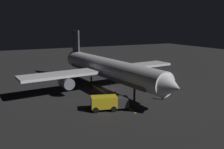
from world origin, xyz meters
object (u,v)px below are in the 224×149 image
(traffic_cone_near_right, at_px, (127,104))
(traffic_cone_far, at_px, (91,106))
(catering_truck, at_px, (133,77))
(ground_crew_worker, at_px, (163,95))
(traffic_cone_under_wing, at_px, (115,92))
(airliner, at_px, (106,69))
(traffic_cone_near_left, at_px, (110,104))
(baggage_truck, at_px, (108,103))

(traffic_cone_near_right, distance_m, traffic_cone_far, 5.94)
(catering_truck, relative_size, traffic_cone_near_right, 10.50)
(ground_crew_worker, xyz_separation_m, traffic_cone_far, (12.90, -1.86, -0.64))
(ground_crew_worker, bearing_deg, traffic_cone_far, -8.20)
(catering_truck, xyz_separation_m, traffic_cone_under_wing, (7.63, 5.83, -0.96))
(airliner, bearing_deg, catering_truck, -164.13)
(ground_crew_worker, distance_m, traffic_cone_near_left, 9.86)
(airliner, height_order, traffic_cone_near_left, airliner)
(airliner, height_order, catering_truck, airliner)
(baggage_truck, relative_size, ground_crew_worker, 3.50)
(catering_truck, xyz_separation_m, traffic_cone_far, (14.98, 11.60, -0.96))
(traffic_cone_near_right, height_order, traffic_cone_far, same)
(baggage_truck, relative_size, traffic_cone_near_left, 11.09)
(baggage_truck, height_order, catering_truck, catering_truck)
(airliner, bearing_deg, traffic_cone_under_wing, 94.34)
(traffic_cone_near_left, xyz_separation_m, traffic_cone_under_wing, (-4.16, -6.09, 0.00))
(catering_truck, xyz_separation_m, traffic_cone_near_left, (11.79, 11.92, -0.96))
(catering_truck, bearing_deg, ground_crew_worker, 81.25)
(baggage_truck, distance_m, traffic_cone_far, 3.12)
(ground_crew_worker, distance_m, traffic_cone_under_wing, 9.46)
(airliner, height_order, ground_crew_worker, airliner)
(baggage_truck, xyz_separation_m, traffic_cone_near_right, (-3.73, -0.69, -0.92))
(airliner, xyz_separation_m, traffic_cone_far, (7.07, 9.35, -4.01))
(baggage_truck, height_order, traffic_cone_under_wing, baggage_truck)
(catering_truck, bearing_deg, traffic_cone_far, 37.76)
(airliner, relative_size, ground_crew_worker, 22.70)
(traffic_cone_near_right, bearing_deg, traffic_cone_near_left, -24.74)
(baggage_truck, bearing_deg, traffic_cone_far, -47.24)
(traffic_cone_near_left, bearing_deg, airliner, -111.90)
(catering_truck, distance_m, traffic_cone_far, 18.97)
(traffic_cone_under_wing, bearing_deg, traffic_cone_near_left, 55.65)
(ground_crew_worker, bearing_deg, traffic_cone_under_wing, -53.93)
(ground_crew_worker, bearing_deg, baggage_truck, 1.72)
(airliner, distance_m, traffic_cone_under_wing, 5.39)
(baggage_truck, xyz_separation_m, traffic_cone_near_left, (-1.17, -1.87, -0.92))
(airliner, bearing_deg, traffic_cone_far, 52.90)
(traffic_cone_under_wing, distance_m, traffic_cone_far, 9.34)
(airliner, height_order, baggage_truck, airliner)
(traffic_cone_near_right, bearing_deg, airliner, -96.96)
(traffic_cone_near_right, bearing_deg, catering_truck, -125.16)
(traffic_cone_far, bearing_deg, traffic_cone_near_right, 165.39)
(airliner, relative_size, catering_truck, 6.84)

